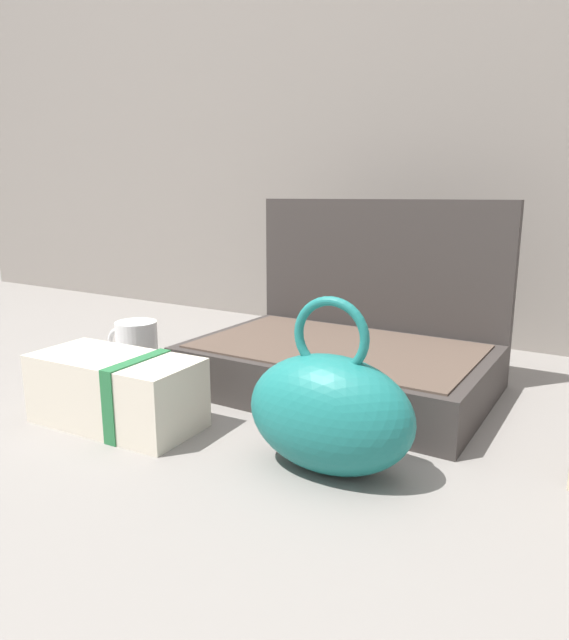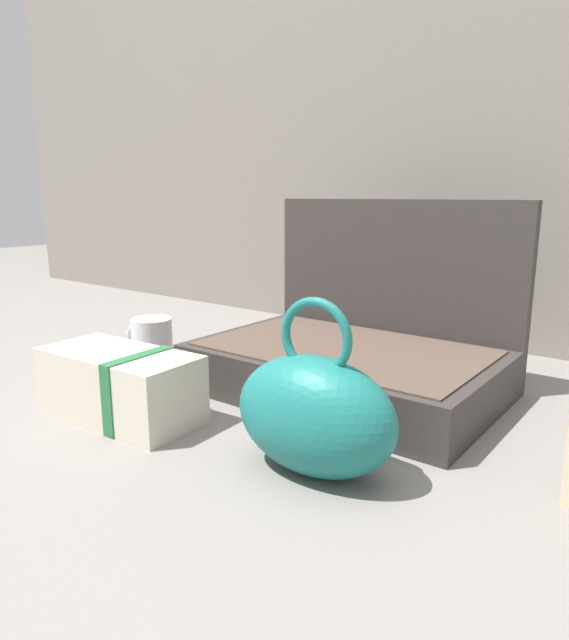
# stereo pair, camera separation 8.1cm
# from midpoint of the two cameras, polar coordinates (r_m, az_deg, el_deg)

# --- Properties ---
(ground_plane) EXTENTS (6.00, 6.00, 0.00)m
(ground_plane) POSITION_cam_midpoint_polar(r_m,az_deg,el_deg) (0.88, 2.53, -9.05)
(ground_plane) COLOR slate
(back_wall) EXTENTS (3.20, 0.06, 1.40)m
(back_wall) POSITION_cam_midpoint_polar(r_m,az_deg,el_deg) (1.39, 18.61, 27.76)
(back_wall) COLOR gray
(back_wall) RESTS_ON ground_plane
(open_suitcase) EXTENTS (0.48, 0.33, 0.32)m
(open_suitcase) POSITION_cam_midpoint_polar(r_m,az_deg,el_deg) (0.97, 9.66, -2.96)
(open_suitcase) COLOR #332D2B
(open_suitcase) RESTS_ON ground_plane
(teal_pouch_handbag) EXTENTS (0.21, 0.12, 0.21)m
(teal_pouch_handbag) POSITION_cam_midpoint_polar(r_m,az_deg,el_deg) (0.67, 6.59, -9.44)
(teal_pouch_handbag) COLOR #196B66
(teal_pouch_handbag) RESTS_ON ground_plane
(cream_toiletry_bag) EXTENTS (0.25, 0.13, 0.10)m
(cream_toiletry_bag) POSITION_cam_midpoint_polar(r_m,az_deg,el_deg) (0.85, -13.55, -6.48)
(cream_toiletry_bag) COLOR beige
(cream_toiletry_bag) RESTS_ON ground_plane
(coffee_mug) EXTENTS (0.11, 0.07, 0.10)m
(coffee_mug) POSITION_cam_midpoint_polar(r_m,az_deg,el_deg) (1.07, -11.23, -2.44)
(coffee_mug) COLOR silver
(coffee_mug) RESTS_ON ground_plane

